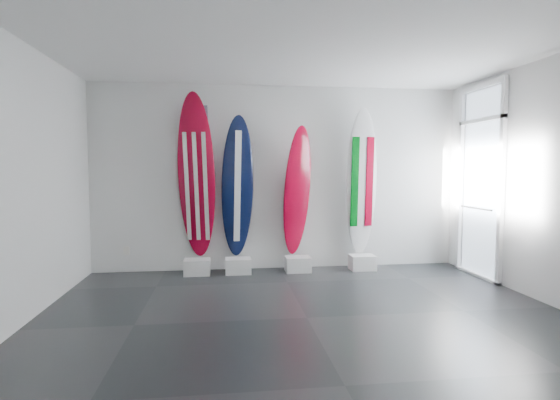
{
  "coord_description": "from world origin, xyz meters",
  "views": [
    {
      "loc": [
        -0.89,
        -4.67,
        1.64
      ],
      "look_at": [
        -0.12,
        1.4,
        1.21
      ],
      "focal_mm": 28.12,
      "sensor_mm": 36.0,
      "label": 1
    }
  ],
  "objects": [
    {
      "name": "floor",
      "position": [
        0.0,
        0.0,
        0.0
      ],
      "size": [
        6.0,
        6.0,
        0.0
      ],
      "primitive_type": "plane",
      "color": "black",
      "rests_on": "ground"
    },
    {
      "name": "ceiling",
      "position": [
        0.0,
        0.0,
        3.0
      ],
      "size": [
        6.0,
        6.0,
        0.0
      ],
      "primitive_type": "plane",
      "rotation": [
        3.14,
        0.0,
        0.0
      ],
      "color": "white",
      "rests_on": "wall_back"
    },
    {
      "name": "wall_back",
      "position": [
        0.0,
        2.5,
        1.5
      ],
      "size": [
        6.0,
        0.0,
        6.0
      ],
      "primitive_type": "plane",
      "rotation": [
        1.57,
        0.0,
        0.0
      ],
      "color": "silver",
      "rests_on": "ground"
    },
    {
      "name": "wall_front",
      "position": [
        0.0,
        -2.5,
        1.5
      ],
      "size": [
        6.0,
        0.0,
        6.0
      ],
      "primitive_type": "plane",
      "rotation": [
        -1.57,
        0.0,
        0.0
      ],
      "color": "silver",
      "rests_on": "ground"
    },
    {
      "name": "wall_left",
      "position": [
        -3.0,
        0.0,
        1.5
      ],
      "size": [
        0.0,
        5.0,
        5.0
      ],
      "primitive_type": "plane",
      "rotation": [
        1.57,
        0.0,
        1.57
      ],
      "color": "silver",
      "rests_on": "ground"
    },
    {
      "name": "wall_right",
      "position": [
        3.0,
        0.0,
        1.5
      ],
      "size": [
        0.0,
        5.0,
        5.0
      ],
      "primitive_type": "plane",
      "rotation": [
        1.57,
        0.0,
        -1.57
      ],
      "color": "silver",
      "rests_on": "ground"
    },
    {
      "name": "display_block_usa",
      "position": [
        -1.33,
        2.18,
        0.12
      ],
      "size": [
        0.4,
        0.3,
        0.24
      ],
      "primitive_type": "cube",
      "color": "white",
      "rests_on": "floor"
    },
    {
      "name": "surfboard_usa",
      "position": [
        -1.33,
        2.28,
        1.53
      ],
      "size": [
        0.66,
        0.52,
        2.58
      ],
      "primitive_type": "ellipsoid",
      "rotation": [
        0.13,
        0.0,
        -0.2
      ],
      "color": "maroon",
      "rests_on": "display_block_usa"
    },
    {
      "name": "display_block_navy",
      "position": [
        -0.69,
        2.18,
        0.12
      ],
      "size": [
        0.4,
        0.3,
        0.24
      ],
      "primitive_type": "cube",
      "color": "white",
      "rests_on": "floor"
    },
    {
      "name": "surfboard_navy",
      "position": [
        -0.69,
        2.28,
        1.36
      ],
      "size": [
        0.56,
        0.44,
        2.24
      ],
      "primitive_type": "ellipsoid",
      "rotation": [
        0.13,
        0.0,
        0.16
      ],
      "color": "black",
      "rests_on": "display_block_navy"
    },
    {
      "name": "display_block_swiss",
      "position": [
        0.27,
        2.18,
        0.12
      ],
      "size": [
        0.4,
        0.3,
        0.24
      ],
      "primitive_type": "cube",
      "color": "white",
      "rests_on": "floor"
    },
    {
      "name": "surfboard_swiss",
      "position": [
        0.27,
        2.28,
        1.28
      ],
      "size": [
        0.58,
        0.52,
        2.1
      ],
      "primitive_type": "ellipsoid",
      "rotation": [
        0.14,
        0.0,
        0.36
      ],
      "color": "maroon",
      "rests_on": "display_block_swiss"
    },
    {
      "name": "display_block_italy",
      "position": [
        1.34,
        2.18,
        0.12
      ],
      "size": [
        0.4,
        0.3,
        0.24
      ],
      "primitive_type": "cube",
      "color": "white",
      "rests_on": "floor"
    },
    {
      "name": "surfboard_italy",
      "position": [
        1.34,
        2.28,
        1.43
      ],
      "size": [
        0.56,
        0.25,
        2.39
      ],
      "primitive_type": "ellipsoid",
      "rotation": [
        0.04,
        0.0,
        0.13
      ],
      "color": "silver",
      "rests_on": "display_block_italy"
    },
    {
      "name": "wall_outlet",
      "position": [
        -2.45,
        2.48,
        0.35
      ],
      "size": [
        0.09,
        0.02,
        0.13
      ],
      "primitive_type": "cube",
      "color": "silver",
      "rests_on": "wall_back"
    },
    {
      "name": "glass_door",
      "position": [
        2.97,
        1.55,
        1.43
      ],
      "size": [
        0.12,
        1.16,
        2.85
      ],
      "primitive_type": null,
      "color": "white",
      "rests_on": "floor"
    },
    {
      "name": "balcony",
      "position": [
        4.3,
        1.55,
        0.5
      ],
      "size": [
        2.8,
        2.2,
        1.2
      ],
      "primitive_type": null,
      "color": "slate",
      "rests_on": "ground"
    }
  ]
}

